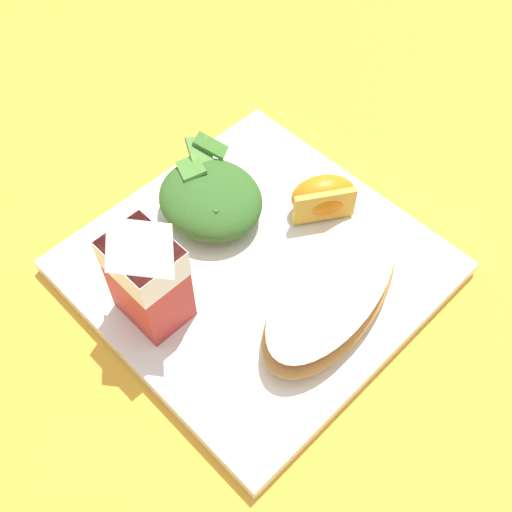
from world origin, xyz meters
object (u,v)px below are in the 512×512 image
milk_carton (145,271)px  green_salad_pile (210,198)px  orange_wedge_front (320,194)px  white_plate (256,267)px  cheesy_pizza_bread (332,294)px

milk_carton → green_salad_pile: bearing=-67.0°
green_salad_pile → orange_wedge_front: (-0.07, -0.08, -0.00)m
white_plate → green_salad_pile: green_salad_pile is taller
cheesy_pizza_bread → orange_wedge_front: (0.08, -0.07, 0.00)m
white_plate → green_salad_pile: 0.08m
green_salad_pile → orange_wedge_front: bearing=-131.8°
green_salad_pile → cheesy_pizza_bread: bearing=-178.7°
cheesy_pizza_bread → milk_carton: (0.10, 0.11, 0.04)m
cheesy_pizza_bread → milk_carton: milk_carton is taller
cheesy_pizza_bread → green_salad_pile: green_salad_pile is taller
orange_wedge_front → green_salad_pile: bearing=48.2°
milk_carton → white_plate: bearing=-105.2°
cheesy_pizza_bread → orange_wedge_front: 0.11m
cheesy_pizza_bread → green_salad_pile: bearing=1.3°
green_salad_pile → milk_carton: (-0.04, 0.10, 0.04)m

